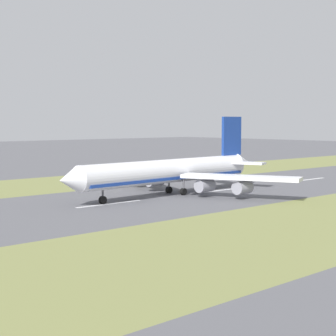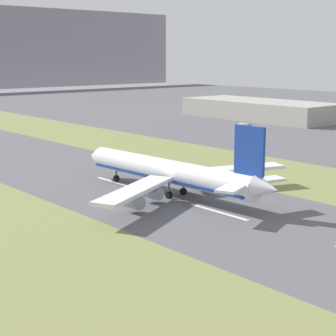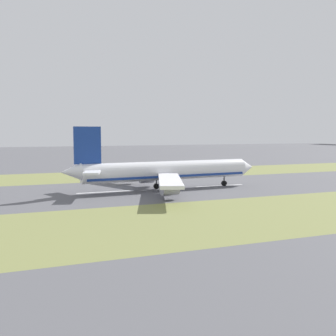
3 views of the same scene
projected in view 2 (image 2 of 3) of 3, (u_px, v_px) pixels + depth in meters
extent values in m
plane|color=#56565B|center=(152.00, 193.00, 146.96)|extent=(800.00, 800.00, 0.00)
cube|color=olive|center=(263.00, 170.00, 175.82)|extent=(40.00, 600.00, 0.01)
cube|color=silver|center=(218.00, 212.00, 129.08)|extent=(1.20, 18.00, 0.01)
cube|color=silver|center=(116.00, 183.00, 158.74)|extent=(1.20, 18.00, 0.01)
cylinder|color=white|center=(168.00, 171.00, 143.98)|extent=(8.94, 56.24, 6.00)
cone|color=white|center=(96.00, 156.00, 165.53)|extent=(6.13, 5.30, 5.88)
cone|color=white|center=(267.00, 188.00, 121.92)|extent=(5.41, 6.26, 5.10)
cube|color=navy|center=(168.00, 177.00, 144.31)|extent=(8.52, 53.99, 0.70)
cube|color=white|center=(134.00, 190.00, 127.16)|extent=(28.82, 17.70, 0.90)
cube|color=white|center=(233.00, 169.00, 150.95)|extent=(29.37, 15.11, 0.90)
cylinder|color=#93939E|center=(153.00, 192.00, 135.70)|extent=(3.45, 4.96, 3.20)
cylinder|color=#93939E|center=(134.00, 201.00, 127.11)|extent=(3.45, 4.96, 3.20)
cylinder|color=#93939E|center=(203.00, 181.00, 147.93)|extent=(3.45, 4.96, 3.20)
cylinder|color=#93939E|center=(235.00, 178.00, 151.57)|extent=(3.45, 4.96, 3.20)
cube|color=navy|center=(249.00, 151.00, 123.93)|extent=(1.22, 8.03, 11.00)
cube|color=white|center=(233.00, 188.00, 121.67)|extent=(10.91, 7.69, 0.60)
cube|color=white|center=(263.00, 180.00, 129.15)|extent=(10.80, 6.84, 0.60)
cylinder|color=#59595E|center=(116.00, 173.00, 159.75)|extent=(0.50, 0.50, 3.20)
cylinder|color=black|center=(116.00, 178.00, 160.06)|extent=(0.99, 1.84, 1.80)
cylinder|color=#59595E|center=(169.00, 189.00, 140.82)|extent=(0.50, 0.50, 3.20)
cylinder|color=black|center=(169.00, 195.00, 141.14)|extent=(0.99, 1.84, 1.80)
cylinder|color=#59595E|center=(183.00, 185.00, 144.36)|extent=(0.50, 0.50, 3.20)
cylinder|color=black|center=(183.00, 191.00, 144.67)|extent=(0.99, 1.84, 1.80)
cube|color=#A39E93|center=(260.00, 110.00, 318.97)|extent=(36.00, 90.44, 10.17)
cube|color=#1E51B2|center=(248.00, 126.00, 272.30)|extent=(2.42, 2.57, 2.00)
cube|color=silver|center=(243.00, 126.00, 270.82)|extent=(4.37, 2.99, 2.60)
cylinder|color=black|center=(247.00, 128.00, 273.44)|extent=(1.05, 0.55, 1.00)
cylinder|color=black|center=(249.00, 129.00, 271.55)|extent=(1.05, 0.55, 1.00)
cylinder|color=black|center=(240.00, 129.00, 271.46)|extent=(1.05, 0.55, 1.00)
cylinder|color=black|center=(242.00, 129.00, 269.57)|extent=(1.05, 0.55, 1.00)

